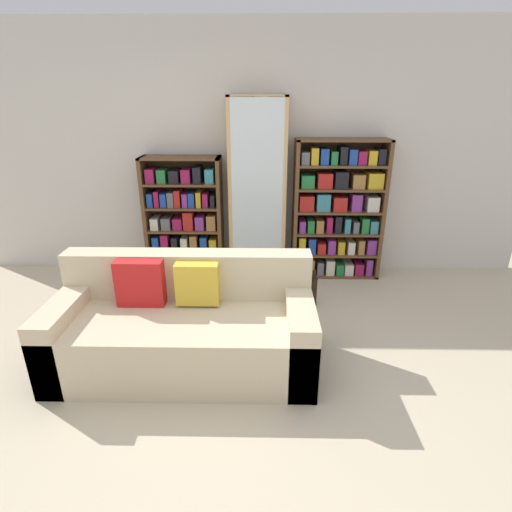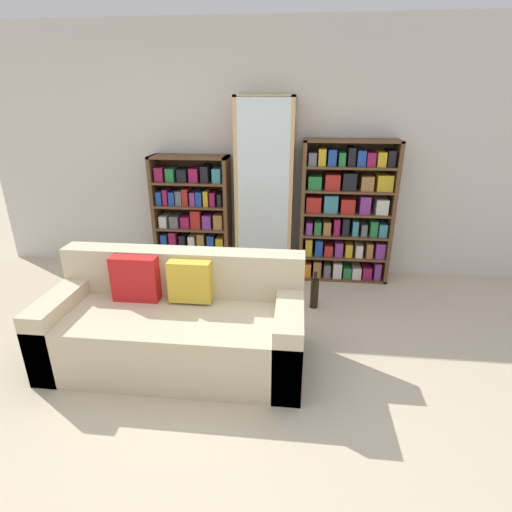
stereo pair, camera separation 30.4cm
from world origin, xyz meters
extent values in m
plane|color=beige|center=(0.00, 0.00, 0.00)|extent=(16.00, 16.00, 0.00)
cube|color=beige|center=(0.00, 2.40, 1.35)|extent=(6.28, 0.06, 2.70)
cube|color=beige|center=(-0.42, 0.43, 0.23)|extent=(1.93, 0.83, 0.45)
cube|color=beige|center=(-0.42, 0.74, 0.64)|extent=(1.93, 0.20, 0.37)
cube|color=beige|center=(-1.29, 0.43, 0.29)|extent=(0.20, 0.83, 0.57)
cube|color=beige|center=(0.44, 0.43, 0.29)|extent=(0.20, 0.83, 0.57)
cube|color=red|center=(-0.76, 0.58, 0.63)|extent=(0.36, 0.12, 0.36)
cube|color=gold|center=(-0.33, 0.58, 0.63)|extent=(0.32, 0.12, 0.32)
cube|color=brown|center=(-1.14, 2.19, 0.68)|extent=(0.04, 0.32, 1.35)
cube|color=brown|center=(-0.32, 2.19, 0.68)|extent=(0.04, 0.32, 1.35)
cube|color=brown|center=(-0.73, 2.19, 1.34)|extent=(0.86, 0.32, 0.02)
cube|color=brown|center=(-0.73, 2.19, 0.01)|extent=(0.86, 0.32, 0.02)
cube|color=brown|center=(-0.73, 2.35, 0.68)|extent=(0.86, 0.01, 1.35)
cube|color=brown|center=(-0.73, 2.19, 0.28)|extent=(0.78, 0.32, 0.02)
cube|color=brown|center=(-0.73, 2.19, 0.54)|extent=(0.78, 0.32, 0.02)
cube|color=brown|center=(-0.73, 2.19, 0.81)|extent=(0.78, 0.32, 0.02)
cube|color=brown|center=(-0.73, 2.19, 1.07)|extent=(0.78, 0.32, 0.02)
cube|color=#7A3384|center=(-1.07, 2.18, 0.10)|extent=(0.05, 0.24, 0.15)
cube|color=#237038|center=(-0.99, 2.18, 0.11)|extent=(0.05, 0.24, 0.17)
cube|color=olive|center=(-0.91, 2.18, 0.12)|extent=(0.05, 0.24, 0.19)
cube|color=#5B5B60|center=(-0.84, 2.18, 0.11)|extent=(0.07, 0.24, 0.17)
cube|color=gold|center=(-0.77, 2.18, 0.11)|extent=(0.06, 0.24, 0.17)
cube|color=gold|center=(-0.69, 2.18, 0.10)|extent=(0.06, 0.24, 0.16)
cube|color=olive|center=(-0.62, 2.18, 0.12)|extent=(0.06, 0.24, 0.19)
cube|color=gold|center=(-0.53, 2.18, 0.13)|extent=(0.06, 0.24, 0.21)
cube|color=#237038|center=(-0.46, 2.18, 0.10)|extent=(0.05, 0.24, 0.15)
cube|color=black|center=(-0.38, 2.18, 0.09)|extent=(0.06, 0.24, 0.13)
cube|color=#1E4293|center=(-1.05, 2.18, 0.38)|extent=(0.07, 0.24, 0.17)
cube|color=#8E1947|center=(-0.95, 2.18, 0.40)|extent=(0.08, 0.24, 0.21)
cube|color=black|center=(-0.84, 2.18, 0.38)|extent=(0.07, 0.24, 0.17)
cube|color=beige|center=(-0.73, 2.18, 0.38)|extent=(0.07, 0.24, 0.17)
cube|color=olive|center=(-0.62, 2.18, 0.39)|extent=(0.08, 0.24, 0.19)
cube|color=#1E4293|center=(-0.51, 2.18, 0.39)|extent=(0.08, 0.24, 0.18)
cube|color=gold|center=(-0.40, 2.18, 0.37)|extent=(0.08, 0.24, 0.15)
cube|color=beige|center=(-1.04, 2.18, 0.62)|extent=(0.09, 0.24, 0.13)
cube|color=#5B5B60|center=(-0.91, 2.18, 0.62)|extent=(0.10, 0.24, 0.14)
cube|color=#8E1947|center=(-0.79, 2.18, 0.62)|extent=(0.10, 0.24, 0.13)
cube|color=#AD231E|center=(-0.66, 2.18, 0.66)|extent=(0.11, 0.24, 0.21)
cube|color=#7A3384|center=(-0.54, 2.18, 0.63)|extent=(0.10, 0.24, 0.16)
cube|color=olive|center=(-0.41, 2.18, 0.64)|extent=(0.10, 0.24, 0.17)
cube|color=#1E4293|center=(-1.06, 2.18, 0.89)|extent=(0.06, 0.24, 0.15)
cube|color=#8E1947|center=(-0.99, 2.18, 0.90)|extent=(0.05, 0.24, 0.17)
cube|color=#1E4293|center=(-0.92, 2.18, 0.89)|extent=(0.06, 0.24, 0.15)
cube|color=#5B5B60|center=(-0.84, 2.18, 0.90)|extent=(0.07, 0.24, 0.16)
cube|color=#AD231E|center=(-0.77, 2.18, 0.91)|extent=(0.06, 0.24, 0.19)
cube|color=#7A3384|center=(-0.69, 2.18, 0.89)|extent=(0.06, 0.24, 0.15)
cube|color=#1E4293|center=(-0.61, 2.18, 0.90)|extent=(0.07, 0.24, 0.16)
cube|color=gold|center=(-0.54, 2.18, 0.90)|extent=(0.05, 0.24, 0.17)
cube|color=#8E1947|center=(-0.46, 2.18, 0.89)|extent=(0.06, 0.24, 0.15)
cube|color=black|center=(-0.38, 2.18, 0.89)|extent=(0.05, 0.24, 0.14)
cube|color=#8E1947|center=(-1.04, 2.18, 1.15)|extent=(0.09, 0.24, 0.15)
cube|color=#237038|center=(-0.92, 2.18, 1.15)|extent=(0.09, 0.24, 0.15)
cube|color=black|center=(-0.79, 2.18, 1.15)|extent=(0.10, 0.24, 0.14)
cube|color=#8E1947|center=(-0.66, 2.18, 1.15)|extent=(0.10, 0.24, 0.15)
cube|color=black|center=(-0.54, 2.18, 1.16)|extent=(0.08, 0.24, 0.17)
cube|color=teal|center=(-0.41, 2.18, 1.15)|extent=(0.09, 0.24, 0.15)
cube|color=tan|center=(-0.19, 2.17, 0.98)|extent=(0.04, 0.36, 1.96)
cube|color=tan|center=(0.39, 2.17, 0.98)|extent=(0.04, 0.36, 1.96)
cube|color=tan|center=(0.10, 2.17, 1.95)|extent=(0.61, 0.36, 0.02)
cube|color=tan|center=(0.10, 2.17, 0.01)|extent=(0.61, 0.36, 0.02)
cube|color=tan|center=(0.10, 2.35, 0.98)|extent=(0.61, 0.01, 1.96)
cube|color=silver|center=(0.10, 2.00, 0.98)|extent=(0.53, 0.01, 1.94)
cube|color=tan|center=(0.10, 2.17, 0.34)|extent=(0.53, 0.32, 0.02)
cube|color=tan|center=(0.10, 2.17, 0.66)|extent=(0.53, 0.32, 0.02)
cube|color=tan|center=(0.10, 2.17, 0.98)|extent=(0.53, 0.32, 0.02)
cube|color=tan|center=(0.10, 2.17, 1.30)|extent=(0.53, 0.32, 0.02)
cube|color=tan|center=(0.10, 2.17, 1.62)|extent=(0.53, 0.32, 0.02)
cylinder|color=silver|center=(-0.10, 2.17, 0.06)|extent=(0.01, 0.01, 0.07)
cone|color=silver|center=(-0.10, 2.17, 0.13)|extent=(0.06, 0.06, 0.08)
cylinder|color=silver|center=(-0.02, 2.17, 0.06)|extent=(0.01, 0.01, 0.07)
cone|color=silver|center=(-0.02, 2.17, 0.13)|extent=(0.06, 0.06, 0.08)
cylinder|color=silver|center=(0.06, 2.18, 0.06)|extent=(0.01, 0.01, 0.07)
cone|color=silver|center=(0.06, 2.18, 0.13)|extent=(0.06, 0.06, 0.08)
cylinder|color=silver|center=(0.14, 2.19, 0.06)|extent=(0.01, 0.01, 0.07)
cone|color=silver|center=(0.14, 2.19, 0.13)|extent=(0.06, 0.06, 0.08)
cylinder|color=silver|center=(0.22, 2.18, 0.06)|extent=(0.01, 0.01, 0.07)
cone|color=silver|center=(0.22, 2.18, 0.13)|extent=(0.06, 0.06, 0.08)
cylinder|color=silver|center=(0.31, 2.17, 0.06)|extent=(0.01, 0.01, 0.07)
cone|color=silver|center=(0.31, 2.17, 0.13)|extent=(0.06, 0.06, 0.08)
cylinder|color=silver|center=(-0.10, 2.17, 0.40)|extent=(0.01, 0.01, 0.09)
cone|color=silver|center=(-0.10, 2.17, 0.49)|extent=(0.07, 0.07, 0.10)
cylinder|color=silver|center=(0.00, 2.18, 0.40)|extent=(0.01, 0.01, 0.09)
cone|color=silver|center=(0.00, 2.18, 0.49)|extent=(0.07, 0.07, 0.10)
cylinder|color=silver|center=(0.10, 2.16, 0.40)|extent=(0.01, 0.01, 0.09)
cone|color=silver|center=(0.10, 2.16, 0.49)|extent=(0.07, 0.07, 0.10)
cylinder|color=silver|center=(0.20, 2.16, 0.40)|extent=(0.01, 0.01, 0.09)
cone|color=silver|center=(0.20, 2.16, 0.49)|extent=(0.07, 0.07, 0.10)
cylinder|color=silver|center=(0.30, 2.16, 0.40)|extent=(0.01, 0.01, 0.09)
cone|color=silver|center=(0.30, 2.16, 0.49)|extent=(0.07, 0.07, 0.10)
cylinder|color=silver|center=(-0.10, 2.16, 0.72)|extent=(0.01, 0.01, 0.09)
cone|color=silver|center=(-0.10, 2.16, 0.82)|extent=(0.06, 0.06, 0.11)
cylinder|color=silver|center=(-0.02, 2.16, 0.72)|extent=(0.01, 0.01, 0.09)
cone|color=silver|center=(-0.02, 2.16, 0.82)|extent=(0.06, 0.06, 0.11)
cylinder|color=silver|center=(0.06, 2.18, 0.72)|extent=(0.01, 0.01, 0.09)
cone|color=silver|center=(0.06, 2.18, 0.82)|extent=(0.06, 0.06, 0.11)
cylinder|color=silver|center=(0.14, 2.16, 0.72)|extent=(0.01, 0.01, 0.09)
cone|color=silver|center=(0.14, 2.16, 0.82)|extent=(0.06, 0.06, 0.11)
cylinder|color=silver|center=(0.22, 2.16, 0.72)|extent=(0.01, 0.01, 0.09)
cone|color=silver|center=(0.22, 2.16, 0.82)|extent=(0.06, 0.06, 0.11)
cylinder|color=silver|center=(0.31, 2.17, 0.72)|extent=(0.01, 0.01, 0.09)
cone|color=silver|center=(0.31, 2.17, 0.82)|extent=(0.06, 0.06, 0.11)
cylinder|color=silver|center=(-0.10, 2.18, 1.03)|extent=(0.01, 0.01, 0.08)
cone|color=silver|center=(-0.10, 2.18, 1.12)|extent=(0.07, 0.07, 0.10)
cylinder|color=silver|center=(0.00, 2.16, 1.03)|extent=(0.01, 0.01, 0.08)
cone|color=silver|center=(0.00, 2.16, 1.12)|extent=(0.07, 0.07, 0.10)
cylinder|color=silver|center=(0.10, 2.18, 1.03)|extent=(0.01, 0.01, 0.08)
cone|color=silver|center=(0.10, 2.18, 1.12)|extent=(0.07, 0.07, 0.10)
cylinder|color=silver|center=(0.20, 2.15, 1.03)|extent=(0.01, 0.01, 0.08)
cone|color=silver|center=(0.20, 2.15, 1.12)|extent=(0.07, 0.07, 0.10)
cylinder|color=silver|center=(0.30, 2.16, 1.03)|extent=(0.01, 0.01, 0.08)
cone|color=silver|center=(0.30, 2.16, 1.12)|extent=(0.07, 0.07, 0.10)
cylinder|color=silver|center=(-0.06, 2.18, 1.35)|extent=(0.01, 0.01, 0.07)
cone|color=silver|center=(-0.06, 2.18, 1.43)|extent=(0.09, 0.09, 0.09)
cylinder|color=silver|center=(0.10, 2.18, 1.35)|extent=(0.01, 0.01, 0.07)
cone|color=silver|center=(0.10, 2.18, 1.43)|extent=(0.09, 0.09, 0.09)
cylinder|color=silver|center=(0.27, 2.17, 1.35)|extent=(0.01, 0.01, 0.07)
cone|color=silver|center=(0.27, 2.17, 1.43)|extent=(0.09, 0.09, 0.09)
cylinder|color=silver|center=(-0.06, 2.16, 1.68)|extent=(0.01, 0.01, 0.09)
cone|color=silver|center=(-0.06, 2.16, 1.77)|extent=(0.09, 0.09, 0.11)
cylinder|color=silver|center=(0.10, 2.17, 1.68)|extent=(0.01, 0.01, 0.09)
cone|color=silver|center=(0.10, 2.17, 1.77)|extent=(0.09, 0.09, 0.11)
cylinder|color=silver|center=(0.27, 2.19, 1.68)|extent=(0.01, 0.01, 0.09)
cone|color=silver|center=(0.27, 2.19, 1.77)|extent=(0.09, 0.09, 0.11)
cube|color=brown|center=(0.52, 2.19, 0.77)|extent=(0.04, 0.32, 1.54)
cube|color=brown|center=(1.47, 2.19, 0.77)|extent=(0.04, 0.32, 1.54)
cube|color=brown|center=(0.99, 2.19, 1.53)|extent=(0.99, 0.32, 0.02)
cube|color=brown|center=(0.99, 2.19, 0.01)|extent=(0.99, 0.32, 0.02)
cube|color=brown|center=(0.99, 2.35, 0.77)|extent=(0.99, 0.01, 1.54)
cube|color=brown|center=(0.99, 2.19, 0.27)|extent=(0.91, 0.32, 0.02)
cube|color=brown|center=(0.99, 2.19, 0.52)|extent=(0.91, 0.32, 0.02)
cube|color=brown|center=(0.99, 2.19, 0.77)|extent=(0.91, 0.32, 0.02)
cube|color=brown|center=(0.99, 2.19, 1.02)|extent=(0.91, 0.32, 0.02)
cube|color=brown|center=(0.99, 2.19, 1.27)|extent=(0.91, 0.32, 0.02)
cube|color=orange|center=(0.60, 2.18, 0.10)|extent=(0.08, 0.24, 0.16)
cube|color=olive|center=(0.71, 2.18, 0.12)|extent=(0.09, 0.24, 0.19)
cube|color=#5B5B60|center=(0.83, 2.18, 0.10)|extent=(0.07, 0.24, 0.16)
cube|color=beige|center=(0.94, 2.18, 0.11)|extent=(0.10, 0.24, 0.18)
cube|color=#237038|center=(1.05, 2.18, 0.09)|extent=(0.08, 0.24, 0.13)
cube|color=beige|center=(1.16, 2.18, 0.09)|extent=(0.10, 0.24, 0.13)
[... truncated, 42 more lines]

